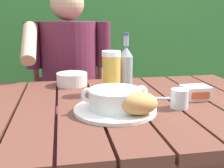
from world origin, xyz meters
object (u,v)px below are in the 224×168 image
at_px(chair_near_diner, 70,105).
at_px(serving_plate, 115,110).
at_px(person_eating, 69,74).
at_px(table_knife, 150,98).
at_px(soup_bowl, 115,98).
at_px(diner_bowl, 72,79).
at_px(beer_bottle, 126,67).
at_px(bread_roll, 139,103).
at_px(beer_glass, 111,72).
at_px(butter_tub, 196,93).
at_px(water_glass_small, 179,99).

relative_size(chair_near_diner, serving_plate, 3.40).
relative_size(person_eating, table_knife, 8.19).
xyz_separation_m(soup_bowl, diner_bowl, (-0.13, 0.39, -0.02)).
relative_size(chair_near_diner, beer_bottle, 3.84).
height_order(serving_plate, bread_roll, bread_roll).
bearing_deg(diner_bowl, soup_bowl, -72.36).
xyz_separation_m(person_eating, bread_roll, (0.19, -0.80, 0.07)).
bearing_deg(bread_roll, soup_bowl, 130.60).
distance_m(beer_glass, beer_bottle, 0.08).
bearing_deg(table_knife, butter_tub, -11.35).
distance_m(serving_plate, diner_bowl, 0.41).
bearing_deg(beer_bottle, chair_near_diner, 108.35).
height_order(person_eating, table_knife, person_eating).
bearing_deg(water_glass_small, butter_tub, 39.16).
bearing_deg(soup_bowl, chair_near_diner, 97.70).
bearing_deg(butter_tub, serving_plate, -166.05).
relative_size(person_eating, serving_plate, 4.46).
height_order(person_eating, beer_bottle, person_eating).
bearing_deg(butter_tub, diner_bowl, 145.56).
bearing_deg(person_eating, butter_tub, -54.89).
distance_m(bread_roll, table_knife, 0.22).
height_order(soup_bowl, beer_glass, beer_glass).
bearing_deg(chair_near_diner, beer_glass, -77.80).
bearing_deg(water_glass_small, beer_glass, 131.52).
distance_m(person_eating, beer_glass, 0.54).
xyz_separation_m(soup_bowl, water_glass_small, (0.23, -0.00, -0.01)).
height_order(beer_glass, table_knife, beer_glass).
xyz_separation_m(person_eating, beer_glass, (0.16, -0.51, 0.11)).
height_order(serving_plate, beer_bottle, beer_bottle).
xyz_separation_m(beer_glass, butter_tub, (0.30, -0.14, -0.06)).
relative_size(soup_bowl, diner_bowl, 1.61).
bearing_deg(chair_near_diner, table_knife, -70.58).
bearing_deg(table_knife, person_eating, 115.06).
xyz_separation_m(serving_plate, water_glass_small, (0.23, -0.00, 0.03)).
height_order(person_eating, bread_roll, person_eating).
distance_m(bread_roll, beer_glass, 0.30).
relative_size(beer_glass, butter_tub, 1.72).
relative_size(bread_roll, table_knife, 0.84).
relative_size(beer_bottle, table_knife, 1.63).
height_order(soup_bowl, diner_bowl, soup_bowl).
bearing_deg(beer_glass, diner_bowl, 131.51).
xyz_separation_m(person_eating, butter_tub, (0.46, -0.65, 0.04)).
relative_size(person_eating, butter_tub, 12.04).
xyz_separation_m(bread_roll, beer_glass, (-0.03, 0.29, 0.04)).
xyz_separation_m(chair_near_diner, diner_bowl, (-0.00, -0.53, 0.29)).
height_order(serving_plate, soup_bowl, soup_bowl).
bearing_deg(table_knife, water_glass_small, -61.14).
xyz_separation_m(person_eating, table_knife, (0.29, -0.62, 0.02)).
height_order(beer_glass, water_glass_small, beer_glass).
height_order(chair_near_diner, bread_roll, chair_near_diner).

